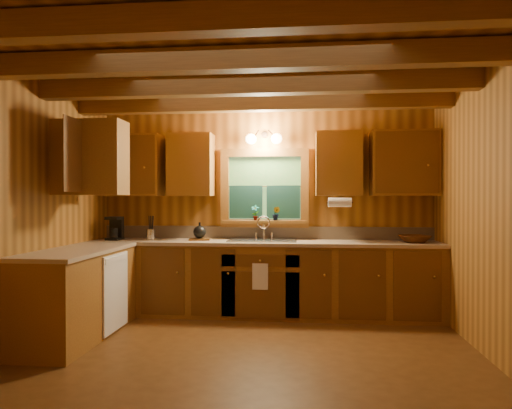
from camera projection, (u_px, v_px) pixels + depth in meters
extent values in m
plane|color=#573415|center=(247.00, 360.00, 3.98)|extent=(4.20, 4.20, 0.00)
plane|color=brown|center=(247.00, 61.00, 3.95)|extent=(4.20, 4.20, 0.00)
plane|color=brown|center=(265.00, 208.00, 5.86)|extent=(4.20, 0.00, 4.20)
plane|color=brown|center=(196.00, 221.00, 2.08)|extent=(4.20, 0.00, 4.20)
plane|color=brown|center=(19.00, 211.00, 4.18)|extent=(0.00, 3.80, 3.80)
plane|color=brown|center=(500.00, 212.00, 3.75)|extent=(0.00, 3.80, 3.80)
cube|color=brown|center=(222.00, 19.00, 2.76)|extent=(4.20, 0.14, 0.18)
cube|color=brown|center=(240.00, 60.00, 3.56)|extent=(4.20, 0.14, 0.18)
cube|color=brown|center=(252.00, 85.00, 4.35)|extent=(4.20, 0.14, 0.18)
cube|color=brown|center=(260.00, 103.00, 5.15)|extent=(4.20, 0.14, 0.18)
cube|color=brown|center=(263.00, 280.00, 5.56)|extent=(4.20, 0.62, 0.86)
cube|color=brown|center=(77.00, 295.00, 4.63)|extent=(0.62, 1.60, 0.86)
cube|color=tan|center=(263.00, 243.00, 5.55)|extent=(4.20, 0.66, 0.04)
cube|color=tan|center=(78.00, 251.00, 4.63)|extent=(0.64, 1.60, 0.04)
cube|color=tan|center=(265.00, 233.00, 5.84)|extent=(4.20, 0.02, 0.16)
cube|color=white|center=(116.00, 292.00, 4.80)|extent=(0.02, 0.60, 0.80)
cube|color=brown|center=(131.00, 166.00, 5.85)|extent=(0.78, 0.34, 0.78)
cube|color=brown|center=(191.00, 165.00, 5.78)|extent=(0.55, 0.34, 0.78)
cube|color=brown|center=(338.00, 164.00, 5.59)|extent=(0.55, 0.34, 0.78)
cube|color=brown|center=(404.00, 163.00, 5.51)|extent=(0.78, 0.34, 0.78)
cube|color=brown|center=(73.00, 158.00, 4.83)|extent=(0.34, 1.10, 0.78)
cube|color=brown|center=(264.00, 153.00, 5.81)|extent=(1.12, 0.08, 0.10)
cube|color=brown|center=(264.00, 223.00, 5.82)|extent=(1.12, 0.08, 0.10)
cube|color=brown|center=(225.00, 188.00, 5.87)|extent=(0.10, 0.08, 0.80)
cube|color=brown|center=(305.00, 188.00, 5.76)|extent=(0.10, 0.08, 0.80)
cube|color=#477B34|center=(265.00, 188.00, 5.85)|extent=(0.92, 0.01, 0.80)
cube|color=#12362F|center=(246.00, 202.00, 5.85)|extent=(0.42, 0.02, 0.42)
cube|color=#12362F|center=(283.00, 202.00, 5.80)|extent=(0.42, 0.02, 0.42)
cylinder|color=black|center=(265.00, 187.00, 5.82)|extent=(0.92, 0.01, 0.01)
cube|color=brown|center=(264.00, 222.00, 5.78)|extent=(1.06, 0.14, 0.04)
cylinder|color=black|center=(264.00, 135.00, 5.81)|extent=(0.08, 0.03, 0.08)
cylinder|color=black|center=(256.00, 134.00, 5.76)|extent=(0.09, 0.17, 0.08)
cylinder|color=black|center=(272.00, 134.00, 5.74)|extent=(0.09, 0.17, 0.08)
sphere|color=#FFE0A5|center=(251.00, 139.00, 5.71)|extent=(0.13, 0.13, 0.13)
sphere|color=#FFE0A5|center=(276.00, 139.00, 5.67)|extent=(0.13, 0.13, 0.13)
cylinder|color=white|center=(340.00, 202.00, 5.39)|extent=(0.27, 0.11, 0.11)
cube|color=white|center=(260.00, 277.00, 5.23)|extent=(0.18, 0.01, 0.30)
cube|color=silver|center=(263.00, 240.00, 5.56)|extent=(0.82, 0.48, 0.02)
cube|color=#262628|center=(247.00, 246.00, 5.58)|extent=(0.34, 0.40, 0.14)
cube|color=#262628|center=(278.00, 246.00, 5.54)|extent=(0.34, 0.40, 0.14)
cylinder|color=silver|center=(264.00, 231.00, 5.74)|extent=(0.04, 0.04, 0.22)
torus|color=silver|center=(264.00, 222.00, 5.68)|extent=(0.16, 0.02, 0.16)
cube|color=black|center=(115.00, 239.00, 5.68)|extent=(0.16, 0.20, 0.03)
cube|color=black|center=(117.00, 227.00, 5.74)|extent=(0.16, 0.07, 0.27)
cube|color=black|center=(114.00, 218.00, 5.66)|extent=(0.16, 0.18, 0.04)
cylinder|color=black|center=(114.00, 233.00, 5.65)|extent=(0.10, 0.10, 0.12)
cylinder|color=silver|center=(151.00, 235.00, 5.69)|extent=(0.11, 0.11, 0.13)
cylinder|color=black|center=(149.00, 224.00, 5.68)|extent=(0.03, 0.03, 0.20)
cylinder|color=black|center=(151.00, 224.00, 5.69)|extent=(0.01, 0.01, 0.20)
cylinder|color=black|center=(152.00, 223.00, 5.70)|extent=(0.03, 0.03, 0.20)
cylinder|color=black|center=(153.00, 223.00, 5.71)|extent=(0.04, 0.05, 0.19)
cube|color=#5C3613|center=(200.00, 239.00, 5.65)|extent=(0.27, 0.21, 0.02)
sphere|color=black|center=(200.00, 232.00, 5.65)|extent=(0.16, 0.16, 0.16)
cylinder|color=black|center=(200.00, 224.00, 5.65)|extent=(0.03, 0.03, 0.04)
imported|color=#48230C|center=(415.00, 239.00, 5.33)|extent=(0.41, 0.41, 0.09)
imported|color=#5C3613|center=(255.00, 213.00, 5.77)|extent=(0.11, 0.08, 0.20)
imported|color=#5C3613|center=(276.00, 214.00, 5.75)|extent=(0.12, 0.11, 0.17)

